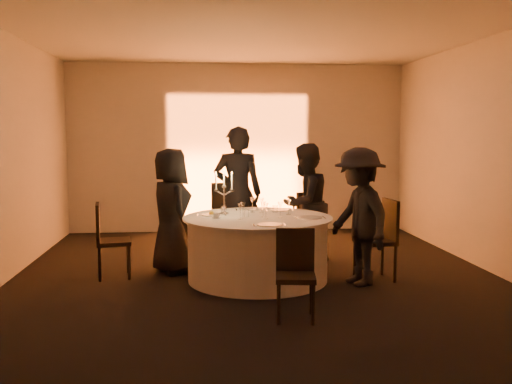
{
  "coord_description": "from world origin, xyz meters",
  "views": [
    {
      "loc": [
        -0.69,
        -6.74,
        1.78
      ],
      "look_at": [
        0.0,
        0.2,
        1.05
      ],
      "focal_mm": 40.0,
      "sensor_mm": 36.0,
      "label": 1
    }
  ],
  "objects": [
    {
      "name": "ceiling",
      "position": [
        0.0,
        0.0,
        3.0
      ],
      "size": [
        7.0,
        7.0,
        0.0
      ],
      "primitive_type": "plane",
      "rotation": [
        3.14,
        0.0,
        0.0
      ],
      "color": "silver",
      "rests_on": "wall_back"
    },
    {
      "name": "chair_left",
      "position": [
        -1.82,
        0.27,
        0.52
      ],
      "size": [
        0.46,
        0.46,
        0.92
      ],
      "rotation": [
        0.0,
        0.0,
        1.73
      ],
      "color": "black",
      "rests_on": "floor"
    },
    {
      "name": "wall_right",
      "position": [
        3.0,
        0.0,
        1.5
      ],
      "size": [
        0.0,
        7.0,
        7.0
      ],
      "primitive_type": "plane",
      "rotation": [
        1.57,
        0.0,
        -1.57
      ],
      "color": "beige",
      "rests_on": "floor"
    },
    {
      "name": "uplighter_fixture",
      "position": [
        0.0,
        3.2,
        0.05
      ],
      "size": [
        0.25,
        0.12,
        0.1
      ],
      "primitive_type": "cube",
      "color": "black",
      "rests_on": "floor"
    },
    {
      "name": "candelabra",
      "position": [
        -0.39,
        0.24,
        0.97
      ],
      "size": [
        0.24,
        0.12,
        0.58
      ],
      "color": "silver",
      "rests_on": "banquet_table"
    },
    {
      "name": "wine_glass_a",
      "position": [
        -0.03,
        0.4,
        0.91
      ],
      "size": [
        0.07,
        0.07,
        0.19
      ],
      "color": "white",
      "rests_on": "banquet_table"
    },
    {
      "name": "wine_glass_d",
      "position": [
        0.08,
        0.34,
        0.91
      ],
      "size": [
        0.07,
        0.07,
        0.19
      ],
      "color": "white",
      "rests_on": "banquet_table"
    },
    {
      "name": "chair_back_right",
      "position": [
        0.84,
        1.53,
        0.51
      ],
      "size": [
        0.54,
        0.54,
        0.91
      ],
      "rotation": [
        0.0,
        0.0,
        -2.67
      ],
      "color": "black",
      "rests_on": "floor"
    },
    {
      "name": "wine_glass_b",
      "position": [
        0.26,
        -0.09,
        0.91
      ],
      "size": [
        0.07,
        0.07,
        0.19
      ],
      "color": "white",
      "rests_on": "banquet_table"
    },
    {
      "name": "chair_right",
      "position": [
        1.49,
        -0.13,
        0.55
      ],
      "size": [
        0.47,
        0.47,
        0.98
      ],
      "rotation": [
        0.0,
        0.0,
        -1.48
      ],
      "color": "black",
      "rests_on": "floor"
    },
    {
      "name": "chair_back_left",
      "position": [
        -0.27,
        1.33,
        0.61
      ],
      "size": [
        0.55,
        0.55,
        1.08
      ],
      "rotation": [
        0.0,
        0.0,
        2.96
      ],
      "color": "black",
      "rests_on": "floor"
    },
    {
      "name": "plate_front",
      "position": [
        0.06,
        -0.64,
        0.78
      ],
      "size": [
        0.36,
        0.28,
        0.01
      ],
      "color": "white",
      "rests_on": "banquet_table"
    },
    {
      "name": "wall_front",
      "position": [
        0.0,
        -3.5,
        1.5
      ],
      "size": [
        7.0,
        0.0,
        7.0
      ],
      "primitive_type": "plane",
      "rotation": [
        -1.57,
        0.0,
        0.0
      ],
      "color": "beige",
      "rests_on": "floor"
    },
    {
      "name": "plate_back_right",
      "position": [
        0.34,
        0.53,
        0.78
      ],
      "size": [
        0.35,
        0.25,
        0.01
      ],
      "color": "white",
      "rests_on": "banquet_table"
    },
    {
      "name": "banquet_table",
      "position": [
        0.0,
        0.0,
        0.38
      ],
      "size": [
        1.8,
        1.8,
        0.77
      ],
      "color": "black",
      "rests_on": "floor"
    },
    {
      "name": "plate_left",
      "position": [
        -0.55,
        0.19,
        0.79
      ],
      "size": [
        0.36,
        0.25,
        0.08
      ],
      "color": "white",
      "rests_on": "banquet_table"
    },
    {
      "name": "floor",
      "position": [
        0.0,
        0.0,
        0.0
      ],
      "size": [
        7.0,
        7.0,
        0.0
      ],
      "primitive_type": "plane",
      "color": "black",
      "rests_on": "ground"
    },
    {
      "name": "wine_glass_c",
      "position": [
        -0.19,
        -0.09,
        0.91
      ],
      "size": [
        0.07,
        0.07,
        0.19
      ],
      "color": "white",
      "rests_on": "banquet_table"
    },
    {
      "name": "wine_glass_g",
      "position": [
        -0.22,
        -0.2,
        0.91
      ],
      "size": [
        0.07,
        0.07,
        0.19
      ],
      "color": "white",
      "rests_on": "banquet_table"
    },
    {
      "name": "guest_back_right",
      "position": [
        0.73,
        0.85,
        0.82
      ],
      "size": [
        1.01,
        0.99,
        1.63
      ],
      "primitive_type": "imported",
      "rotation": [
        0.0,
        0.0,
        -2.43
      ],
      "color": "black",
      "rests_on": "floor"
    },
    {
      "name": "guest_left",
      "position": [
        -1.05,
        0.46,
        0.79
      ],
      "size": [
        0.77,
        0.91,
        1.59
      ],
      "primitive_type": "imported",
      "rotation": [
        0.0,
        0.0,
        1.98
      ],
      "color": "black",
      "rests_on": "floor"
    },
    {
      "name": "guest_back_left",
      "position": [
        -0.16,
        1.2,
        0.93
      ],
      "size": [
        0.73,
        0.53,
        1.86
      ],
      "primitive_type": "imported",
      "rotation": [
        0.0,
        0.0,
        3.01
      ],
      "color": "black",
      "rests_on": "floor"
    },
    {
      "name": "tumbler_c",
      "position": [
        0.26,
        0.36,
        0.82
      ],
      "size": [
        0.07,
        0.07,
        0.09
      ],
      "primitive_type": "cylinder",
      "color": "white",
      "rests_on": "banquet_table"
    },
    {
      "name": "tumbler_b",
      "position": [
        -0.14,
        0.01,
        0.82
      ],
      "size": [
        0.07,
        0.07,
        0.09
      ],
      "primitive_type": "cylinder",
      "color": "white",
      "rests_on": "banquet_table"
    },
    {
      "name": "wall_back",
      "position": [
        0.0,
        3.5,
        1.5
      ],
      "size": [
        7.0,
        0.0,
        7.0
      ],
      "primitive_type": "plane",
      "rotation": [
        1.57,
        0.0,
        0.0
      ],
      "color": "beige",
      "rests_on": "floor"
    },
    {
      "name": "wine_glass_h",
      "position": [
        0.08,
        -0.18,
        0.91
      ],
      "size": [
        0.07,
        0.07,
        0.19
      ],
      "color": "white",
      "rests_on": "banquet_table"
    },
    {
      "name": "coffee_cup",
      "position": [
        -0.5,
        -0.05,
        0.8
      ],
      "size": [
        0.11,
        0.11,
        0.07
      ],
      "color": "white",
      "rests_on": "banquet_table"
    },
    {
      "name": "guest_right",
      "position": [
        1.15,
        -0.32,
        0.81
      ],
      "size": [
        0.85,
        1.16,
        1.61
      ],
      "primitive_type": "imported",
      "rotation": [
        0.0,
        0.0,
        -1.3
      ],
      "color": "black",
      "rests_on": "floor"
    },
    {
      "name": "wine_glass_f",
      "position": [
        0.4,
        0.13,
        0.91
      ],
      "size": [
        0.07,
        0.07,
        0.19
      ],
      "color": "white",
      "rests_on": "banquet_table"
    },
    {
      "name": "tumbler_a",
      "position": [
        -0.39,
        0.34,
        0.82
      ],
      "size": [
        0.07,
        0.07,
        0.09
      ],
      "primitive_type": "cylinder",
      "color": "white",
      "rests_on": "banquet_table"
    },
    {
      "name": "wine_glass_e",
      "position": [
        0.06,
        -0.04,
        0.91
      ],
      "size": [
        0.07,
        0.07,
        0.19
      ],
      "color": "white",
      "rests_on": "banquet_table"
    },
    {
      "name": "plate_right",
      "position": [
        0.61,
        -0.16,
        0.78
      ],
      "size": [
        0.36,
        0.28,
        0.01
      ],
      "color": "white",
      "rests_on": "banquet_table"
    },
    {
      "name": "chair_front",
      "position": [
        0.22,
        -1.44,
        0.48
      ],
      "size": [
        0.42,
        0.42,
        0.86
      ],
      "rotation": [
        0.0,
        0.0,
        -0.14
      ],
      "color": "black",
      "rests_on": "floor"
    },
    {
      "name": "plate_back_left",
      "position": [
        -0.05,
        0.62,
        0.78
      ],
      "size": [
        0.36,
        0.26,
        0.01
      ],
      "color": "white",
      "rests_on": "banquet_table"
    }
  ]
}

